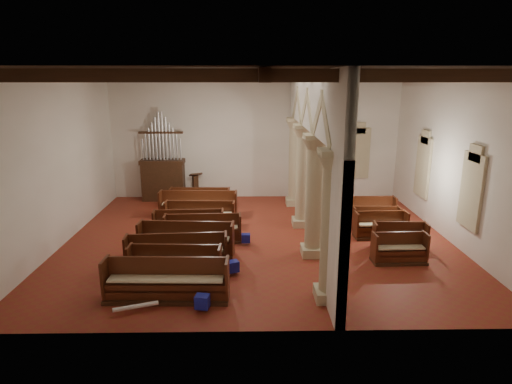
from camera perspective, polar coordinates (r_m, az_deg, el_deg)
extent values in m
plane|color=maroon|center=(15.95, 0.28, -6.30)|extent=(14.00, 14.00, 0.00)
plane|color=black|center=(14.88, 0.31, 15.80)|extent=(14.00, 14.00, 0.00)
cube|color=white|center=(21.06, -0.08, 7.31)|extent=(14.00, 0.02, 6.00)
cube|color=white|center=(9.29, 1.14, -2.33)|extent=(14.00, 0.02, 6.00)
cube|color=white|center=(16.53, -24.82, 3.88)|extent=(0.02, 12.00, 6.00)
cube|color=white|center=(16.81, 24.95, 4.03)|extent=(0.02, 12.00, 6.00)
cube|color=#B7AD88|center=(11.98, 9.66, -13.24)|extent=(0.75, 0.75, 0.30)
cylinder|color=#B7AD88|center=(11.25, 10.06, -5.11)|extent=(0.56, 0.56, 3.30)
cube|color=#B7AD88|center=(14.65, 7.53, -7.76)|extent=(0.75, 0.75, 0.30)
cylinder|color=#B7AD88|center=(14.07, 7.78, -0.97)|extent=(0.56, 0.56, 3.30)
cube|color=#B7AD88|center=(17.43, 6.11, -4.00)|extent=(0.75, 0.75, 0.30)
cylinder|color=#B7AD88|center=(16.94, 6.27, 1.78)|extent=(0.56, 0.56, 3.30)
cube|color=#B7AD88|center=(20.28, 5.08, -1.27)|extent=(0.75, 0.75, 0.30)
cylinder|color=#B7AD88|center=(19.86, 5.20, 3.72)|extent=(0.56, 0.56, 3.30)
cube|color=white|center=(15.05, 7.33, 11.99)|extent=(0.25, 11.90, 1.93)
cube|color=#2D674F|center=(15.65, 26.90, 0.10)|extent=(0.03, 1.00, 2.20)
cube|color=#2D674F|center=(19.19, 21.47, 3.12)|extent=(0.03, 1.00, 2.20)
cube|color=#2D674F|center=(21.82, 13.22, 5.06)|extent=(1.00, 0.03, 2.20)
cube|color=#3E2213|center=(21.35, -12.23, 1.34)|extent=(2.00, 0.80, 1.80)
cube|color=#3E2213|center=(21.15, -12.37, 3.98)|extent=(2.10, 0.85, 0.20)
cube|color=#322110|center=(21.31, -8.01, -0.83)|extent=(0.66, 0.66, 0.11)
cube|color=#322110|center=(21.17, -8.06, 0.62)|extent=(0.32, 0.32, 1.22)
cube|color=#322110|center=(20.93, -8.16, 2.33)|extent=(0.69, 0.63, 0.21)
cube|color=maroon|center=(21.64, 9.24, 2.35)|extent=(1.60, 0.06, 2.10)
cylinder|color=gold|center=(21.41, 9.37, 5.21)|extent=(1.80, 0.04, 0.04)
cone|color=#3E2213|center=(20.50, 9.98, -1.55)|extent=(0.32, 0.32, 0.11)
cylinder|color=gold|center=(20.25, 10.11, 1.18)|extent=(0.04, 0.04, 2.11)
cylinder|color=gold|center=(20.05, 10.23, 3.87)|extent=(0.20, 0.60, 0.03)
cube|color=navy|center=(20.11, 10.19, 2.63)|extent=(0.47, 0.15, 0.75)
cube|color=#16279A|center=(11.28, -7.18, -14.29)|extent=(0.39, 0.34, 0.35)
cube|color=navy|center=(13.13, -3.10, -9.86)|extent=(0.41, 0.38, 0.33)
cube|color=navy|center=(15.35, -1.37, -6.16)|extent=(0.31, 0.26, 0.31)
cylinder|color=silver|center=(11.63, -15.74, -14.47)|extent=(1.10, 0.47, 0.11)
cylinder|color=white|center=(12.87, -6.70, -11.00)|extent=(1.01, 0.54, 0.11)
cube|color=#3E2213|center=(12.09, -11.73, -13.59)|extent=(3.34, 0.86, 0.11)
cube|color=#542D12|center=(11.90, -11.85, -12.44)|extent=(3.18, 0.53, 0.49)
cube|color=#542D12|center=(12.00, -11.70, -10.73)|extent=(3.17, 0.17, 1.04)
cube|color=#542D12|center=(12.25, -19.46, -10.75)|extent=(0.10, 0.66, 1.04)
cube|color=#542D12|center=(11.66, -3.84, -11.24)|extent=(0.10, 0.66, 1.04)
cube|color=#F3E6B3|center=(11.78, -11.92, -11.25)|extent=(3.05, 0.48, 0.05)
cube|color=#3E2213|center=(13.17, -10.68, -11.07)|extent=(2.77, 0.80, 0.10)
cube|color=#582C13|center=(13.02, -10.77, -10.10)|extent=(2.60, 0.50, 0.44)
cube|color=#582C13|center=(13.12, -10.66, -8.73)|extent=(2.59, 0.18, 0.92)
cube|color=#582C13|center=(13.27, -16.53, -8.83)|extent=(0.09, 0.59, 0.92)
cube|color=#582C13|center=(12.82, -4.82, -9.08)|extent=(0.09, 0.59, 0.92)
cube|color=#F3E6B3|center=(12.92, -10.82, -9.12)|extent=(2.50, 0.46, 0.05)
cube|color=#3E2213|center=(13.92, -10.44, -9.59)|extent=(3.20, 0.91, 0.10)
cube|color=#502111|center=(13.76, -10.53, -8.62)|extent=(3.03, 0.60, 0.46)
cube|color=#502111|center=(13.87, -10.42, -7.28)|extent=(3.01, 0.27, 0.96)
cube|color=#502111|center=(14.06, -16.79, -7.38)|extent=(0.11, 0.61, 0.96)
cube|color=#502111|center=(13.56, -4.02, -7.59)|extent=(0.11, 0.61, 0.96)
cube|color=#F3E6B3|center=(13.66, -10.58, -7.64)|extent=(2.90, 0.55, 0.05)
cube|color=#3E2213|center=(14.74, -9.21, -8.10)|extent=(3.22, 0.97, 0.11)
cube|color=#552212|center=(14.58, -9.29, -7.09)|extent=(3.05, 0.64, 0.49)
cube|color=#552212|center=(14.71, -9.20, -5.75)|extent=(3.02, 0.28, 1.03)
cube|color=#552212|center=(14.85, -15.26, -5.89)|extent=(0.12, 0.66, 1.03)
cube|color=#552212|center=(14.41, -3.14, -6.02)|extent=(0.12, 0.66, 1.03)
cube|color=#F3E6B3|center=(14.48, -9.34, -6.09)|extent=(2.92, 0.59, 0.05)
cube|color=#3E2213|center=(15.82, -7.05, -6.41)|extent=(2.81, 0.78, 0.10)
cube|color=#582C13|center=(15.68, -7.10, -5.56)|extent=(2.65, 0.49, 0.44)
cube|color=#582C13|center=(15.81, -7.05, -4.46)|extent=(2.63, 0.17, 0.92)
cube|color=#582C13|center=(15.87, -12.00, -4.61)|extent=(0.09, 0.58, 0.92)
cube|color=#582C13|center=(15.58, -2.12, -4.65)|extent=(0.09, 0.58, 0.92)
cube|color=#F3E6B3|center=(15.60, -7.13, -4.73)|extent=(2.54, 0.45, 0.05)
cube|color=#3E2213|center=(16.61, -8.92, -5.44)|extent=(2.69, 0.76, 0.09)
cube|color=#47260F|center=(16.48, -8.97, -4.69)|extent=(2.52, 0.48, 0.41)
cube|color=#47260F|center=(16.61, -8.91, -3.71)|extent=(2.51, 0.18, 0.86)
cube|color=#47260F|center=(16.70, -13.39, -3.84)|extent=(0.09, 0.55, 0.86)
cube|color=#47260F|center=(16.34, -4.46, -3.88)|extent=(0.09, 0.55, 0.86)
cube|color=#F3E6B3|center=(16.41, -9.00, -3.94)|extent=(2.42, 0.44, 0.05)
cube|color=#3E2213|center=(17.49, -7.44, -4.33)|extent=(2.83, 0.78, 0.10)
cube|color=#48210F|center=(17.36, -7.49, -3.56)|extent=(2.67, 0.48, 0.43)
cube|color=#48210F|center=(17.49, -7.44, -2.59)|extent=(2.65, 0.17, 0.91)
cube|color=#48210F|center=(17.56, -11.93, -2.73)|extent=(0.09, 0.58, 0.91)
cube|color=#48210F|center=(17.25, -2.97, -2.74)|extent=(0.09, 0.58, 0.91)
cube|color=#F3E6B3|center=(17.28, -7.52, -2.81)|extent=(2.56, 0.44, 0.05)
cube|color=#3E2213|center=(18.56, -7.66, -3.19)|extent=(3.32, 0.87, 0.11)
cube|color=#512C11|center=(18.42, -7.71, -2.35)|extent=(3.16, 0.54, 0.49)
cube|color=#512C11|center=(18.58, -7.65, -1.33)|extent=(3.14, 0.18, 1.03)
cube|color=#512C11|center=(18.67, -12.63, -1.48)|extent=(0.10, 0.65, 1.03)
cube|color=#512C11|center=(18.30, -2.69, -1.46)|extent=(0.10, 0.65, 1.03)
cube|color=#F3E6B3|center=(18.34, -7.74, -1.54)|extent=(3.03, 0.49, 0.05)
cube|color=#3E2213|center=(19.58, -7.43, -2.24)|extent=(2.70, 0.74, 0.10)
cube|color=#542212|center=(19.46, -7.47, -1.54)|extent=(2.54, 0.45, 0.43)
cube|color=#542212|center=(19.60, -7.43, -0.68)|extent=(2.54, 0.13, 0.92)
cube|color=#542212|center=(19.65, -11.27, -0.81)|extent=(0.08, 0.58, 0.92)
cube|color=#542212|center=(19.35, -3.63, -0.79)|extent=(0.08, 0.58, 0.92)
cube|color=#F3E6B3|center=(19.39, -7.50, -0.85)|extent=(2.44, 0.41, 0.05)
cube|color=#3E2213|center=(14.75, 18.46, -8.71)|extent=(1.74, 0.71, 0.09)
cube|color=#562D12|center=(14.61, 18.60, -7.85)|extent=(1.59, 0.42, 0.42)
cube|color=#562D12|center=(14.72, 18.40, -6.68)|extent=(1.58, 0.11, 0.89)
cube|color=#562D12|center=(14.33, 15.45, -7.03)|extent=(0.08, 0.57, 0.89)
cube|color=#562D12|center=(14.88, 21.62, -6.74)|extent=(0.08, 0.57, 0.89)
cube|color=#F3E6B3|center=(14.53, 18.68, -6.99)|extent=(1.52, 0.38, 0.05)
cube|color=#3E2213|center=(15.82, 18.54, -7.10)|extent=(1.85, 0.72, 0.09)
cube|color=#561812|center=(15.70, 18.67, -6.30)|extent=(1.69, 0.44, 0.41)
cube|color=#561812|center=(15.80, 18.48, -5.26)|extent=(1.68, 0.14, 0.87)
cube|color=#561812|center=(15.40, 15.57, -5.55)|extent=(0.09, 0.55, 0.87)
cube|color=#561812|center=(15.99, 21.63, -5.32)|extent=(0.09, 0.55, 0.87)
cube|color=#F3E6B3|center=(15.62, 18.74, -5.52)|extent=(1.62, 0.40, 0.05)
cube|color=#3E2213|center=(16.75, 16.20, -5.69)|extent=(1.97, 0.73, 0.09)
cube|color=#521911|center=(16.62, 16.31, -4.91)|extent=(1.81, 0.44, 0.43)
cube|color=#521911|center=(16.74, 16.15, -3.89)|extent=(1.80, 0.13, 0.90)
cube|color=#521911|center=(16.35, 13.16, -4.14)|extent=(0.09, 0.57, 0.90)
cube|color=#521911|center=(16.90, 19.35, -3.97)|extent=(0.09, 0.57, 0.90)
cube|color=#F3E6B3|center=(16.54, 16.37, -4.13)|extent=(1.73, 0.40, 0.05)
cube|color=#3E2213|center=(17.43, 15.65, -4.85)|extent=(1.82, 0.66, 0.09)
cube|color=#4E2410|center=(17.30, 15.75, -4.12)|extent=(1.67, 0.39, 0.41)
cube|color=#4E2410|center=(17.43, 15.61, -3.19)|extent=(1.66, 0.09, 0.86)
cube|color=#4E2410|center=(17.06, 12.93, -3.40)|extent=(0.07, 0.55, 0.86)
cube|color=#4E2410|center=(17.56, 18.47, -3.28)|extent=(0.07, 0.55, 0.86)
cube|color=#F3E6B3|center=(17.23, 15.80, -3.41)|extent=(1.60, 0.35, 0.05)
cube|color=#3E2213|center=(18.64, 14.97, -3.51)|extent=(2.03, 0.70, 0.10)
cube|color=#512C11|center=(18.52, 15.06, -2.78)|extent=(1.88, 0.41, 0.43)
cube|color=#512C11|center=(18.65, 14.93, -1.88)|extent=(1.88, 0.09, 0.91)
cube|color=#512C11|center=(18.27, 12.10, -2.06)|extent=(0.07, 0.57, 0.91)
cube|color=#512C11|center=(18.80, 17.92, -1.97)|extent=(0.07, 0.57, 0.91)
cube|color=#F3E6B3|center=(18.45, 15.11, -2.07)|extent=(1.80, 0.37, 0.05)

